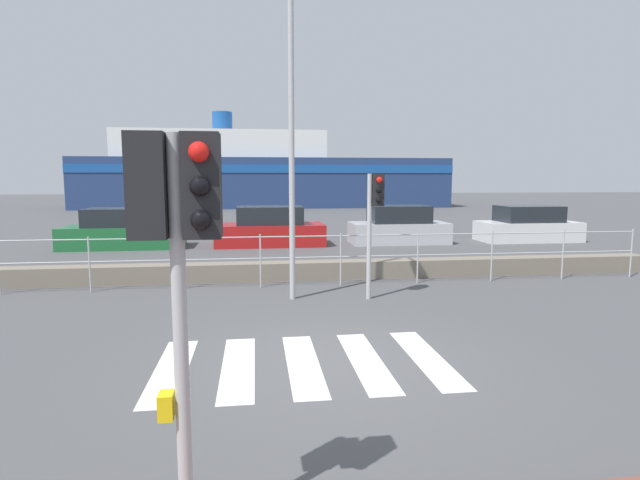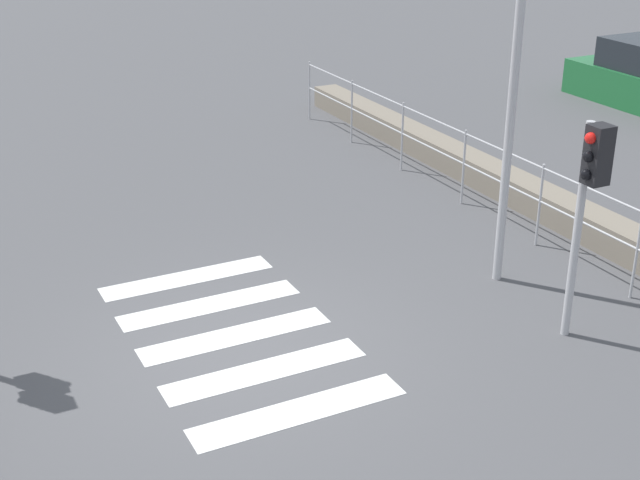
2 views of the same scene
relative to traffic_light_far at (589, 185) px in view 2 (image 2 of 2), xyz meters
name	(u,v)px [view 2 (image 2 of 2)]	position (x,y,z in m)	size (l,w,h in m)	color
ground_plane	(249,352)	(-1.44, -3.61, -1.98)	(160.00, 160.00, 0.00)	#4C4C4F
crosswalk	(235,335)	(-1.88, -3.61, -1.97)	(4.05, 2.40, 0.01)	silver
seawall	(628,244)	(-1.44, 2.32, -1.75)	(19.32, 0.55, 0.45)	slate
harbor_fence	(587,215)	(-1.44, 1.44, -1.14)	(17.43, 0.04, 1.28)	#B2B2B5
traffic_light_far	(589,185)	(0.00, 0.00, 0.00)	(0.34, 0.32, 2.69)	#B2B2B5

